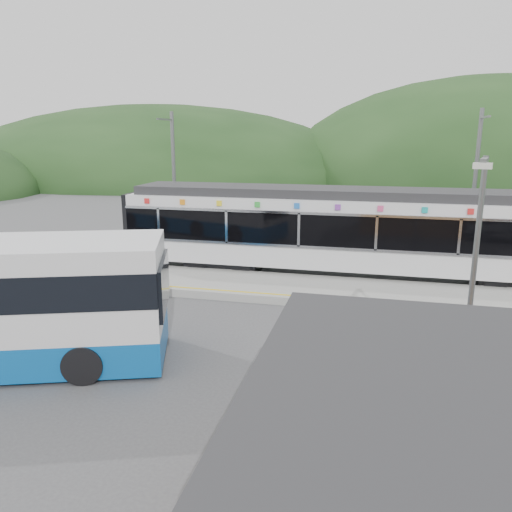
# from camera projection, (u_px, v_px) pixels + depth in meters

# --- Properties ---
(ground) EXTENTS (120.00, 120.00, 0.00)m
(ground) POSITION_uv_depth(u_px,v_px,m) (278.00, 323.00, 16.05)
(ground) COLOR #4C4C4F
(ground) RESTS_ON ground
(hills) EXTENTS (146.00, 149.00, 26.00)m
(hills) POSITION_uv_depth(u_px,v_px,m) (458.00, 289.00, 19.64)
(hills) COLOR #1E3D19
(hills) RESTS_ON ground
(platform) EXTENTS (26.00, 3.20, 0.30)m
(platform) POSITION_uv_depth(u_px,v_px,m) (294.00, 289.00, 19.13)
(platform) COLOR #9E9E99
(platform) RESTS_ON ground
(yellow_line) EXTENTS (26.00, 0.10, 0.01)m
(yellow_line) POSITION_uv_depth(u_px,v_px,m) (289.00, 295.00, 17.87)
(yellow_line) COLOR yellow
(yellow_line) RESTS_ON platform
(train) EXTENTS (20.44, 3.01, 3.74)m
(train) POSITION_uv_depth(u_px,v_px,m) (364.00, 230.00, 20.67)
(train) COLOR black
(train) RESTS_ON ground
(catenary_mast_west) EXTENTS (0.18, 1.80, 7.00)m
(catenary_mast_west) POSITION_uv_depth(u_px,v_px,m) (174.00, 181.00, 24.86)
(catenary_mast_west) COLOR slate
(catenary_mast_west) RESTS_ON ground
(catenary_mast_east) EXTENTS (0.18, 1.80, 7.00)m
(catenary_mast_east) POSITION_uv_depth(u_px,v_px,m) (474.00, 188.00, 21.69)
(catenary_mast_east) COLOR slate
(catenary_mast_east) RESTS_ON ground
(lamp_post) EXTENTS (0.38, 1.01, 5.48)m
(lamp_post) POSITION_uv_depth(u_px,v_px,m) (476.00, 259.00, 10.76)
(lamp_post) COLOR slate
(lamp_post) RESTS_ON ground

